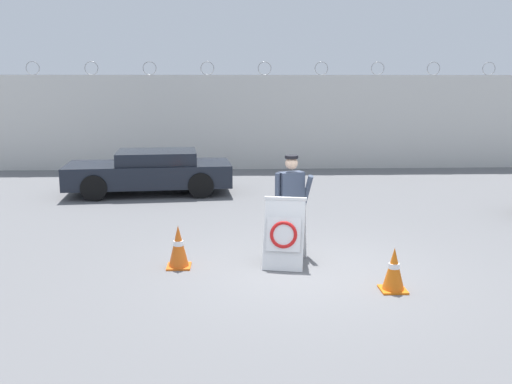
{
  "coord_description": "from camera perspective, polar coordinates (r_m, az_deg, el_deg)",
  "views": [
    {
      "loc": [
        -1.14,
        -8.76,
        2.96
      ],
      "look_at": [
        -0.67,
        2.24,
        0.86
      ],
      "focal_mm": 40.0,
      "sensor_mm": 36.0,
      "label": 1
    }
  ],
  "objects": [
    {
      "name": "perimeter_wall",
      "position": [
        19.98,
        0.85,
        7.0
      ],
      "size": [
        36.0,
        0.3,
        3.69
      ],
      "color": "silver",
      "rests_on": "ground_plane"
    },
    {
      "name": "security_guard",
      "position": [
        9.97,
        3.54,
        -0.73
      ],
      "size": [
        0.67,
        0.36,
        1.74
      ],
      "rotation": [
        0.0,
        0.0,
        0.36
      ],
      "color": "#514C42",
      "rests_on": "ground_plane"
    },
    {
      "name": "barricade_sign",
      "position": [
        9.38,
        2.91,
        -3.98
      ],
      "size": [
        0.81,
        0.95,
        1.14
      ],
      "rotation": [
        0.0,
        0.0,
        -0.21
      ],
      "color": "white",
      "rests_on": "ground_plane"
    },
    {
      "name": "traffic_cone_mid",
      "position": [
        8.52,
        13.62,
        -7.54
      ],
      "size": [
        0.37,
        0.37,
        0.65
      ],
      "color": "orange",
      "rests_on": "ground_plane"
    },
    {
      "name": "ground_plane",
      "position": [
        9.31,
        4.77,
        -7.74
      ],
      "size": [
        90.0,
        90.0,
        0.0
      ],
      "primitive_type": "plane",
      "color": "slate"
    },
    {
      "name": "parked_car_front_coupe",
      "position": [
        15.76,
        -10.49,
        2.06
      ],
      "size": [
        4.53,
        2.25,
        1.16
      ],
      "rotation": [
        0.0,
        0.0,
        3.24
      ],
      "color": "black",
      "rests_on": "ground_plane"
    },
    {
      "name": "traffic_cone_near",
      "position": [
        9.38,
        -7.76,
        -5.43
      ],
      "size": [
        0.39,
        0.39,
        0.71
      ],
      "color": "orange",
      "rests_on": "ground_plane"
    }
  ]
}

